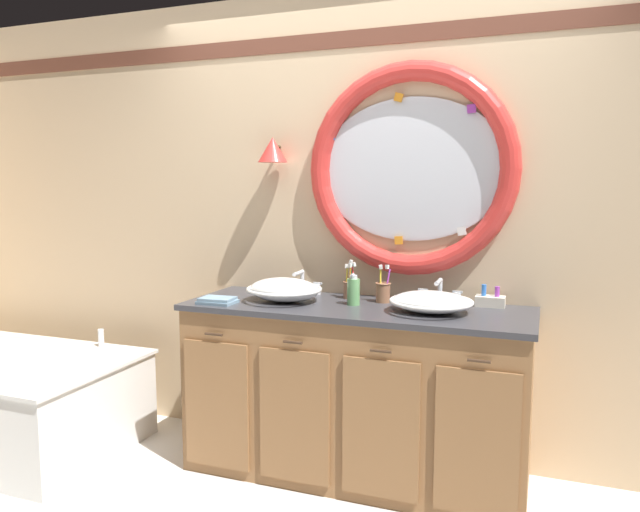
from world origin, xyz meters
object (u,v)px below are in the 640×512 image
at_px(sink_basin_left, 284,290).
at_px(sink_basin_right, 431,302).
at_px(toothbrush_holder_left, 350,288).
at_px(toothbrush_holder_right, 383,291).
at_px(toiletry_basket, 490,300).
at_px(soap_dispenser, 353,291).
at_px(folded_hand_towel, 217,301).

height_order(sink_basin_left, sink_basin_right, sink_basin_left).
height_order(sink_basin_right, toothbrush_holder_left, toothbrush_holder_left).
bearing_deg(toothbrush_holder_right, toiletry_basket, 8.84).
relative_size(sink_basin_left, sink_basin_right, 0.99).
relative_size(toothbrush_holder_left, toothbrush_holder_right, 1.05).
distance_m(sink_basin_left, sink_basin_right, 0.79).
bearing_deg(soap_dispenser, sink_basin_right, -5.76).
xyz_separation_m(toothbrush_holder_left, soap_dispenser, (0.07, -0.16, 0.02)).
distance_m(sink_basin_left, toothbrush_holder_left, 0.37).
xyz_separation_m(sink_basin_left, soap_dispenser, (0.38, 0.04, 0.01)).
xyz_separation_m(sink_basin_left, sink_basin_right, (0.79, -0.00, -0.01)).
distance_m(sink_basin_left, toothbrush_holder_right, 0.53).
xyz_separation_m(toothbrush_holder_right, soap_dispenser, (-0.13, -0.12, 0.01)).
relative_size(sink_basin_right, toothbrush_holder_left, 1.93).
bearing_deg(toothbrush_holder_left, toiletry_basket, 3.32).
bearing_deg(toiletry_basket, toothbrush_holder_right, -171.16).
bearing_deg(sink_basin_right, soap_dispenser, 174.24).
bearing_deg(folded_hand_towel, toothbrush_holder_left, 31.95).
height_order(toothbrush_holder_right, folded_hand_towel, toothbrush_holder_right).
xyz_separation_m(sink_basin_left, folded_hand_towel, (-0.31, -0.18, -0.05)).
xyz_separation_m(toothbrush_holder_left, toothbrush_holder_right, (0.20, -0.04, 0.00)).
distance_m(sink_basin_right, toothbrush_holder_left, 0.53).
bearing_deg(folded_hand_towel, sink_basin_left, 29.77).
bearing_deg(toiletry_basket, sink_basin_right, -136.03).
distance_m(sink_basin_right, folded_hand_towel, 1.11).
height_order(toothbrush_holder_left, folded_hand_towel, toothbrush_holder_left).
bearing_deg(toothbrush_holder_left, toothbrush_holder_right, -11.91).
height_order(sink_basin_right, toothbrush_holder_right, toothbrush_holder_right).
distance_m(sink_basin_right, soap_dispenser, 0.41).
bearing_deg(toothbrush_holder_right, sink_basin_right, -29.91).
bearing_deg(sink_basin_right, toothbrush_holder_left, 156.90).
bearing_deg(toothbrush_holder_left, sink_basin_right, -23.10).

